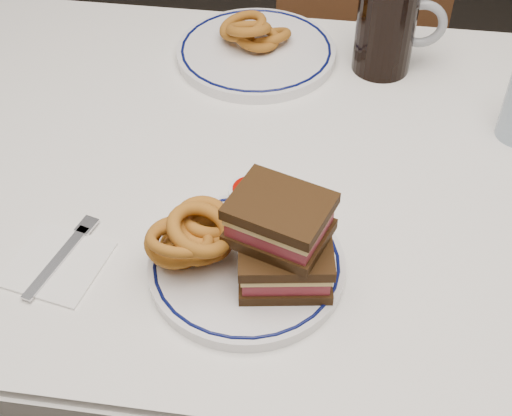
# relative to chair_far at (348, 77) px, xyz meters

# --- Properties ---
(floor) EXTENTS (6.00, 7.00, 0.00)m
(floor) POSITION_rel_chair_far_xyz_m (-0.13, -0.70, -0.44)
(floor) COLOR black
(floor) RESTS_ON ground
(dining_table) EXTENTS (1.27, 0.87, 0.75)m
(dining_table) POSITION_rel_chair_far_xyz_m (-0.13, -0.70, 0.20)
(dining_table) COLOR silver
(dining_table) RESTS_ON floor
(chair_far) EXTENTS (0.42, 0.42, 0.81)m
(chair_far) POSITION_rel_chair_far_xyz_m (0.00, 0.00, 0.00)
(chair_far) COLOR #4F3019
(chair_far) RESTS_ON floor
(main_plate) EXTENTS (0.26, 0.26, 0.02)m
(main_plate) POSITION_rel_chair_far_xyz_m (-0.11, -0.91, 0.32)
(main_plate) COLOR white
(main_plate) RESTS_ON dining_table
(reuben_sandwich) EXTENTS (0.14, 0.13, 0.12)m
(reuben_sandwich) POSITION_rel_chair_far_xyz_m (-0.07, -0.92, 0.39)
(reuben_sandwich) COLOR black
(reuben_sandwich) RESTS_ON main_plate
(onion_rings_main) EXTENTS (0.12, 0.12, 0.11)m
(onion_rings_main) POSITION_rel_chair_far_xyz_m (-0.18, -0.92, 0.37)
(onion_rings_main) COLOR brown
(onion_rings_main) RESTS_ON main_plate
(ketchup_ramekin) EXTENTS (0.06, 0.06, 0.04)m
(ketchup_ramekin) POSITION_rel_chair_far_xyz_m (-0.12, -0.81, 0.35)
(ketchup_ramekin) COLOR white
(ketchup_ramekin) RESTS_ON main_plate
(beer_mug) EXTENTS (0.15, 0.10, 0.17)m
(beer_mug) POSITION_rel_chair_far_xyz_m (0.05, -0.42, 0.40)
(beer_mug) COLOR black
(beer_mug) RESTS_ON dining_table
(far_plate) EXTENTS (0.28, 0.28, 0.02)m
(far_plate) POSITION_rel_chair_far_xyz_m (-0.17, -0.42, 0.32)
(far_plate) COLOR white
(far_plate) RESTS_ON dining_table
(onion_rings_far) EXTENTS (0.14, 0.11, 0.09)m
(onion_rings_far) POSITION_rel_chair_far_xyz_m (-0.18, -0.40, 0.35)
(onion_rings_far) COLOR brown
(onion_rings_far) RESTS_ON far_plate
(napkin_fork) EXTENTS (0.14, 0.16, 0.01)m
(napkin_fork) POSITION_rel_chair_far_xyz_m (-0.36, -0.94, 0.31)
(napkin_fork) COLOR white
(napkin_fork) RESTS_ON dining_table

